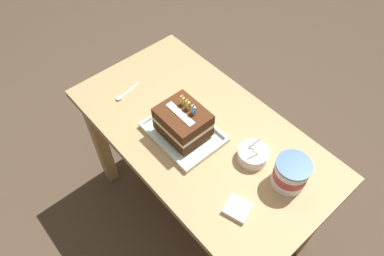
{
  "coord_description": "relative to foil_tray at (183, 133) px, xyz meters",
  "views": [
    {
      "loc": [
        0.65,
        -0.62,
        1.91
      ],
      "look_at": [
        -0.02,
        -0.03,
        0.78
      ],
      "focal_mm": 33.29,
      "sensor_mm": 36.0,
      "label": 1
    }
  ],
  "objects": [
    {
      "name": "ground_plane",
      "position": [
        0.03,
        0.07,
        -0.75
      ],
      "size": [
        8.0,
        8.0,
        0.0
      ],
      "primitive_type": "plane",
      "color": "#4C3D2D"
    },
    {
      "name": "dining_table",
      "position": [
        0.03,
        0.07,
        -0.13
      ],
      "size": [
        1.15,
        0.62,
        0.75
      ],
      "color": "tan",
      "rests_on": "ground_plane"
    },
    {
      "name": "foil_tray",
      "position": [
        0.0,
        0.0,
        0.0
      ],
      "size": [
        0.3,
        0.23,
        0.02
      ],
      "color": "silver",
      "rests_on": "dining_table"
    },
    {
      "name": "birthday_cake",
      "position": [
        0.0,
        0.0,
        0.07
      ],
      "size": [
        0.19,
        0.16,
        0.17
      ],
      "color": "#4A2612",
      "rests_on": "foil_tray"
    },
    {
      "name": "bowl_stack",
      "position": [
        0.26,
        0.13,
        0.02
      ],
      "size": [
        0.12,
        0.12,
        0.09
      ],
      "color": "white",
      "rests_on": "dining_table"
    },
    {
      "name": "ice_cream_tub",
      "position": [
        0.42,
        0.15,
        0.05
      ],
      "size": [
        0.13,
        0.13,
        0.12
      ],
      "color": "white",
      "rests_on": "dining_table"
    },
    {
      "name": "serving_spoon_near_tray",
      "position": [
        -0.34,
        -0.07,
        -0.0
      ],
      "size": [
        0.04,
        0.14,
        0.01
      ],
      "color": "silver",
      "rests_on": "dining_table"
    },
    {
      "name": "napkin_pile",
      "position": [
        0.38,
        -0.07,
        0.0
      ],
      "size": [
        0.11,
        0.1,
        0.02
      ],
      "color": "white",
      "rests_on": "dining_table"
    }
  ]
}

